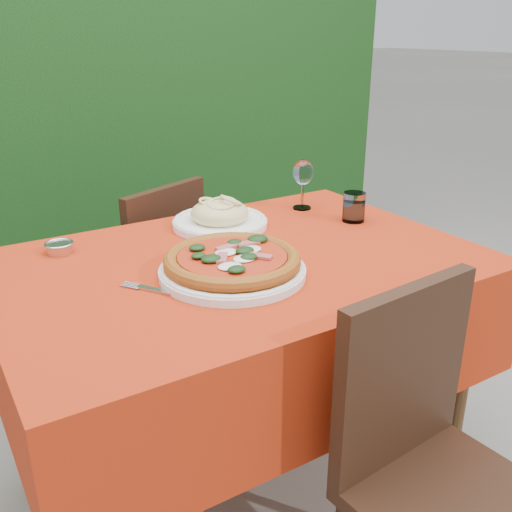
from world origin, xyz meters
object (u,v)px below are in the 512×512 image
pasta_plate (220,217)px  wine_glass (303,174)px  pizza_plate (232,264)px  water_glass (354,208)px  fork (167,292)px  chair_far (152,275)px  steel_ramekin (60,248)px  chair_near (430,456)px

pasta_plate → wine_glass: 0.34m
pizza_plate → water_glass: (0.54, 0.17, 0.01)m
water_glass → fork: 0.74m
chair_far → fork: bearing=49.9°
chair_far → pizza_plate: 0.79m
wine_glass → fork: (-0.66, -0.38, -0.11)m
fork → pasta_plate: bearing=12.6°
pizza_plate → wine_glass: size_ratio=2.37×
pasta_plate → water_glass: bearing=-24.6°
water_glass → pizza_plate: bearing=-162.4°
fork → pizza_plate: bearing=-30.4°
fork → steel_ramekin: steel_ramekin is taller
wine_glass → fork: 0.77m
chair_near → steel_ramekin: bearing=115.2°
chair_far → wine_glass: size_ratio=4.83×
fork → chair_far: bearing=37.3°
chair_far → water_glass: bearing=109.2°
fork → steel_ramekin: size_ratio=3.08×
wine_glass → chair_near: bearing=-108.5°
chair_far → wine_glass: wine_glass is taller
water_glass → steel_ramekin: size_ratio=1.31×
pizza_plate → pasta_plate: pasta_plate is taller
chair_far → water_glass: (0.48, -0.55, 0.32)m
chair_far → fork: size_ratio=3.73×
chair_far → steel_ramekin: chair_far is taller
pizza_plate → water_glass: 0.56m
chair_near → water_glass: bearing=58.1°
pizza_plate → water_glass: bearing=17.6°
water_glass → steel_ramekin: (-0.86, 0.21, -0.03)m
pizza_plate → pasta_plate: size_ratio=1.37×
pasta_plate → water_glass: (0.38, -0.18, 0.01)m
chair_near → fork: (-0.37, 0.50, 0.27)m
chair_far → wine_glass: bearing=117.9°
wine_glass → steel_ramekin: 0.81m
pizza_plate → wine_glass: bearing=37.3°
pasta_plate → water_glass: size_ratio=3.15×
pizza_plate → steel_ramekin: size_ratio=5.65×
chair_near → fork: bearing=121.8°
chair_far → chair_near: bearing=73.9°
chair_far → pasta_plate: bearing=82.3°
pizza_plate → wine_glass: wine_glass is taller
steel_ramekin → chair_far: bearing=41.5°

